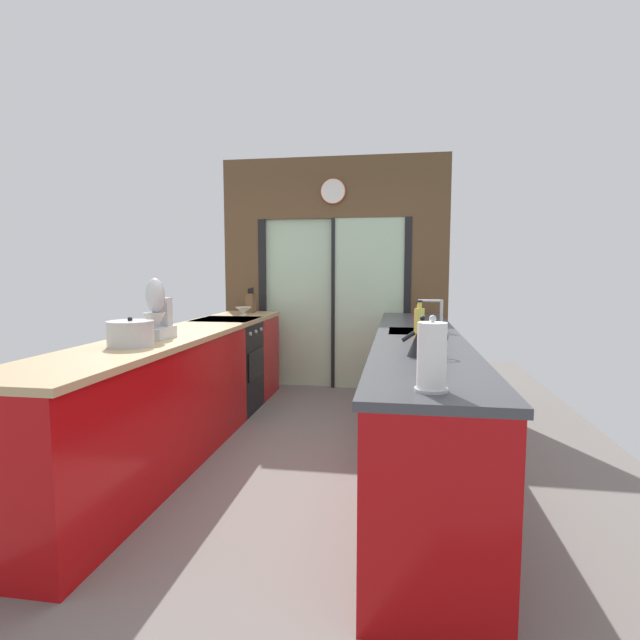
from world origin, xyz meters
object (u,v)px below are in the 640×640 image
(oven_range, at_px, (227,365))
(stock_pot, at_px, (131,333))
(soap_bottle_near, at_px, (419,326))
(kettle, at_px, (422,338))
(knife_block, at_px, (251,303))
(mixing_bowl, at_px, (243,311))
(stand_mixer, at_px, (157,316))
(paper_towel_roll, at_px, (432,357))
(soap_bottle_far, at_px, (418,325))

(oven_range, bearing_deg, stock_pot, -89.40)
(stock_pot, relative_size, soap_bottle_near, 0.99)
(kettle, bearing_deg, knife_block, 124.40)
(mixing_bowl, bearing_deg, stand_mixer, -90.00)
(mixing_bowl, distance_m, soap_bottle_near, 2.64)
(paper_towel_roll, bearing_deg, knife_block, 117.69)
(mixing_bowl, xyz_separation_m, soap_bottle_near, (1.78, -1.95, 0.08))
(stand_mixer, bearing_deg, oven_range, 90.74)
(knife_block, distance_m, kettle, 3.15)
(kettle, distance_m, paper_towel_roll, 0.79)
(knife_block, height_order, paper_towel_roll, paper_towel_roll)
(oven_range, bearing_deg, soap_bottle_far, -35.41)
(stand_mixer, relative_size, stock_pot, 1.48)
(soap_bottle_near, bearing_deg, paper_towel_roll, -90.00)
(mixing_bowl, distance_m, stand_mixer, 1.91)
(soap_bottle_far, bearing_deg, paper_towel_roll, -90.00)
(knife_block, xyz_separation_m, stand_mixer, (-0.00, -2.17, 0.05))
(stand_mixer, xyz_separation_m, kettle, (1.78, -0.43, -0.06))
(oven_range, bearing_deg, kettle, -45.92)
(mixing_bowl, relative_size, stock_pot, 0.62)
(kettle, distance_m, soap_bottle_near, 0.39)
(knife_block, relative_size, stock_pot, 1.00)
(soap_bottle_near, bearing_deg, soap_bottle_far, 90.00)
(kettle, bearing_deg, mixing_bowl, 127.36)
(stand_mixer, bearing_deg, soap_bottle_far, 4.89)
(stock_pot, xyz_separation_m, soap_bottle_near, (1.78, 0.30, 0.04))
(oven_range, xyz_separation_m, stand_mixer, (0.02, -1.43, 0.63))
(soap_bottle_near, xyz_separation_m, paper_towel_roll, (0.00, -1.17, 0.01))
(knife_block, xyz_separation_m, paper_towel_roll, (1.78, -3.39, 0.02))
(kettle, xyz_separation_m, paper_towel_roll, (-0.00, -0.79, 0.03))
(oven_range, distance_m, paper_towel_roll, 3.26)
(soap_bottle_near, xyz_separation_m, soap_bottle_far, (0.00, 0.19, -0.01))
(paper_towel_roll, bearing_deg, soap_bottle_far, 90.00)
(oven_range, relative_size, soap_bottle_far, 3.49)
(stock_pot, bearing_deg, soap_bottle_far, 15.52)
(kettle, distance_m, soap_bottle_far, 0.58)
(mixing_bowl, bearing_deg, soap_bottle_near, -47.58)
(knife_block, bearing_deg, stock_pot, -90.00)
(knife_block, height_order, stock_pot, knife_block)
(stock_pot, xyz_separation_m, soap_bottle_far, (1.78, 0.49, 0.03))
(knife_block, height_order, soap_bottle_far, knife_block)
(oven_range, bearing_deg, stand_mixer, -89.26)
(stand_mixer, distance_m, paper_towel_roll, 2.16)
(knife_block, relative_size, soap_bottle_far, 1.08)
(kettle, relative_size, paper_towel_roll, 0.84)
(stand_mixer, distance_m, stock_pot, 0.35)
(mixing_bowl, xyz_separation_m, kettle, (1.78, -2.33, 0.06))
(mixing_bowl, bearing_deg, stock_pot, -90.00)
(kettle, bearing_deg, oven_range, 134.08)
(soap_bottle_far, xyz_separation_m, paper_towel_roll, (0.00, -1.37, 0.02))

